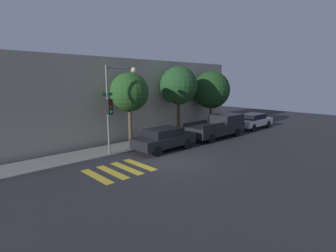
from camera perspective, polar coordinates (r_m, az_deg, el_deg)
ground_plane at (r=15.20m, az=0.81°, el=-7.70°), size 60.00×60.00×0.00m
sidewalk at (r=18.43m, az=-8.72°, el=-4.45°), size 26.00×2.30×0.14m
building_row at (r=21.82m, az=-15.82°, el=5.58°), size 26.00×6.00×6.20m
crosswalk at (r=14.01m, az=-10.53°, el=-9.42°), size 3.06×2.60×0.00m
traffic_light_pole at (r=16.23m, az=-11.52°, el=5.97°), size 2.47×0.56×5.48m
sedan_near_corner at (r=17.37m, az=-0.84°, el=-2.76°), size 4.36×1.84×1.50m
pickup_truck at (r=21.79m, az=10.84°, el=-0.03°), size 5.59×2.08×1.80m
sedan_middle at (r=26.64m, az=18.07°, el=1.13°), size 4.60×1.79×1.44m
tree_near_corner at (r=18.16m, az=-8.41°, el=7.24°), size 2.65×2.65×5.14m
tree_midblock at (r=21.28m, az=2.32°, el=8.77°), size 3.04×3.04×5.72m
tree_far_end at (r=24.56m, az=9.39°, el=7.74°), size 3.41×3.41×5.44m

